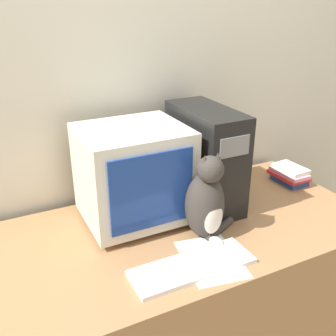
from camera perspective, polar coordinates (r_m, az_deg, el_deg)
name	(u,v)px	position (r m, az deg, el deg)	size (l,w,h in m)	color
wall_back	(130,85)	(1.95, -5.53, 11.96)	(7.00, 0.05, 2.50)	beige
desk	(175,293)	(1.96, 1.04, -17.64)	(1.80, 0.84, 0.70)	#9E7047
crt_monitor	(134,174)	(1.72, -4.99, -0.91)	(0.45, 0.40, 0.44)	beige
computer_tower	(205,158)	(1.86, 5.42, 1.50)	(0.21, 0.45, 0.48)	black
keyboard	(192,266)	(1.52, 3.57, -14.05)	(0.48, 0.16, 0.02)	silver
cat	(206,202)	(1.62, 5.59, -4.97)	(0.25, 0.22, 0.38)	#38332D
book_stack	(289,175)	(2.23, 17.21, -0.94)	(0.14, 0.21, 0.09)	#234793
pen	(162,265)	(1.53, -0.92, -13.85)	(0.15, 0.06, 0.01)	navy
paper_sheet	(211,259)	(1.58, 6.27, -13.00)	(0.26, 0.33, 0.00)	white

